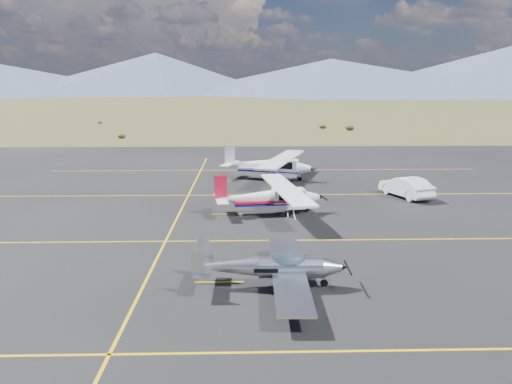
% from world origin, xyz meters
% --- Properties ---
extents(ground, '(1600.00, 1600.00, 0.00)m').
position_xyz_m(ground, '(0.00, 0.00, 0.00)').
color(ground, '#383D1C').
rests_on(ground, ground).
extents(apron, '(72.00, 72.00, 0.02)m').
position_xyz_m(apron, '(0.00, 7.00, 0.00)').
color(apron, black).
rests_on(apron, ground).
extents(aircraft_low_wing, '(5.75, 8.03, 1.75)m').
position_xyz_m(aircraft_low_wing, '(-0.85, -4.07, 0.84)').
color(aircraft_low_wing, silver).
rests_on(aircraft_low_wing, apron).
extents(aircraft_cessna, '(6.01, 9.93, 2.50)m').
position_xyz_m(aircraft_cessna, '(-0.35, 7.45, 1.11)').
color(aircraft_cessna, white).
rests_on(aircraft_cessna, apron).
extents(aircraft_plain, '(7.73, 11.24, 2.87)m').
position_xyz_m(aircraft_plain, '(0.18, 19.07, 1.28)').
color(aircraft_plain, white).
rests_on(aircraft_plain, apron).
extents(sedan, '(3.00, 4.77, 1.49)m').
position_xyz_m(sedan, '(9.62, 12.03, 0.75)').
color(sedan, white).
rests_on(sedan, apron).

